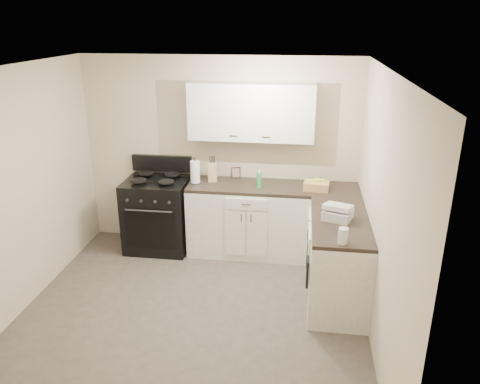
# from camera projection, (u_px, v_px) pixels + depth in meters

# --- Properties ---
(floor) EXTENTS (3.60, 3.60, 0.00)m
(floor) POSITION_uv_depth(u_px,v_px,m) (192.00, 315.00, 4.90)
(floor) COLOR #473F38
(floor) RESTS_ON ground
(ceiling) EXTENTS (3.60, 3.60, 0.00)m
(ceiling) POSITION_uv_depth(u_px,v_px,m) (181.00, 70.00, 4.03)
(ceiling) COLOR white
(ceiling) RESTS_ON wall_back
(wall_back) EXTENTS (3.60, 0.00, 3.60)m
(wall_back) POSITION_uv_depth(u_px,v_px,m) (220.00, 154.00, 6.13)
(wall_back) COLOR beige
(wall_back) RESTS_ON ground
(wall_right) EXTENTS (0.00, 3.60, 3.60)m
(wall_right) POSITION_uv_depth(u_px,v_px,m) (381.00, 215.00, 4.23)
(wall_right) COLOR beige
(wall_right) RESTS_ON ground
(wall_left) EXTENTS (0.00, 3.60, 3.60)m
(wall_left) POSITION_uv_depth(u_px,v_px,m) (12.00, 195.00, 4.69)
(wall_left) COLOR beige
(wall_left) RESTS_ON ground
(wall_front) EXTENTS (3.60, 0.00, 3.60)m
(wall_front) POSITION_uv_depth(u_px,v_px,m) (114.00, 316.00, 2.79)
(wall_front) COLOR beige
(wall_front) RESTS_ON ground
(base_cabinets_back) EXTENTS (1.55, 0.60, 0.90)m
(base_cabinets_back) POSITION_uv_depth(u_px,v_px,m) (249.00, 220.00, 6.08)
(base_cabinets_back) COLOR white
(base_cabinets_back) RESTS_ON floor
(base_cabinets_right) EXTENTS (0.60, 1.90, 0.90)m
(base_cabinets_right) POSITION_uv_depth(u_px,v_px,m) (336.00, 248.00, 5.34)
(base_cabinets_right) COLOR white
(base_cabinets_right) RESTS_ON floor
(countertop_back) EXTENTS (1.55, 0.60, 0.04)m
(countertop_back) POSITION_uv_depth(u_px,v_px,m) (249.00, 186.00, 5.92)
(countertop_back) COLOR black
(countertop_back) RESTS_ON base_cabinets_back
(countertop_right) EXTENTS (0.60, 1.90, 0.04)m
(countertop_right) POSITION_uv_depth(u_px,v_px,m) (339.00, 211.00, 5.18)
(countertop_right) COLOR black
(countertop_right) RESTS_ON base_cabinets_right
(upper_cabinets) EXTENTS (1.55, 0.30, 0.70)m
(upper_cabinets) POSITION_uv_depth(u_px,v_px,m) (251.00, 112.00, 5.73)
(upper_cabinets) COLOR white
(upper_cabinets) RESTS_ON wall_back
(stove) EXTENTS (0.81, 0.69, 0.98)m
(stove) POSITION_uv_depth(u_px,v_px,m) (158.00, 215.00, 6.21)
(stove) COLOR black
(stove) RESTS_ON floor
(knife_block) EXTENTS (0.13, 0.12, 0.25)m
(knife_block) POSITION_uv_depth(u_px,v_px,m) (213.00, 172.00, 6.00)
(knife_block) COLOR tan
(knife_block) RESTS_ON countertop_back
(paper_towel) EXTENTS (0.15, 0.15, 0.29)m
(paper_towel) POSITION_uv_depth(u_px,v_px,m) (195.00, 172.00, 5.94)
(paper_towel) COLOR white
(paper_towel) RESTS_ON countertop_back
(soap_bottle) EXTENTS (0.08, 0.08, 0.20)m
(soap_bottle) POSITION_uv_depth(u_px,v_px,m) (259.00, 180.00, 5.79)
(soap_bottle) COLOR #399458
(soap_bottle) RESTS_ON countertop_back
(picture_frame) EXTENTS (0.12, 0.06, 0.14)m
(picture_frame) POSITION_uv_depth(u_px,v_px,m) (236.00, 173.00, 6.15)
(picture_frame) COLOR black
(picture_frame) RESTS_ON countertop_back
(wicker_basket) EXTENTS (0.32, 0.23, 0.10)m
(wicker_basket) POSITION_uv_depth(u_px,v_px,m) (316.00, 186.00, 5.72)
(wicker_basket) COLOR tan
(wicker_basket) RESTS_ON countertop_right
(countertop_grill) EXTENTS (0.35, 0.34, 0.10)m
(countertop_grill) POSITION_uv_depth(u_px,v_px,m) (338.00, 214.00, 4.89)
(countertop_grill) COLOR silver
(countertop_grill) RESTS_ON countertop_right
(glass_jar) EXTENTS (0.10, 0.10, 0.15)m
(glass_jar) POSITION_uv_depth(u_px,v_px,m) (343.00, 236.00, 4.36)
(glass_jar) COLOR silver
(glass_jar) RESTS_ON countertop_right
(oven_mitt_near) EXTENTS (0.02, 0.17, 0.29)m
(oven_mitt_near) POSITION_uv_depth(u_px,v_px,m) (307.00, 272.00, 4.75)
(oven_mitt_near) COLOR black
(oven_mitt_near) RESTS_ON base_cabinets_right
(oven_mitt_far) EXTENTS (0.02, 0.14, 0.25)m
(oven_mitt_far) POSITION_uv_depth(u_px,v_px,m) (307.00, 256.00, 5.12)
(oven_mitt_far) COLOR black
(oven_mitt_far) RESTS_ON base_cabinets_right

